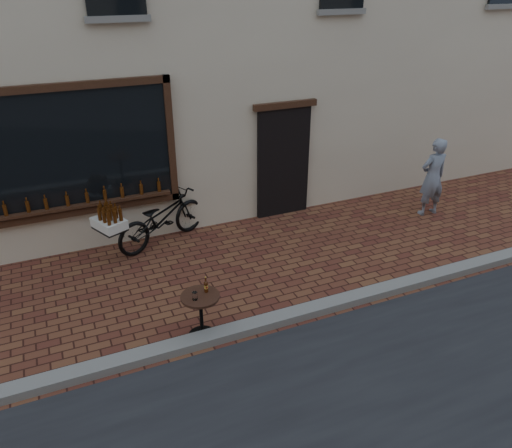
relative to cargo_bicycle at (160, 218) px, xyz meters
name	(u,v)px	position (x,y,z in m)	size (l,w,h in m)	color
ground	(269,335)	(0.71, -3.18, -0.51)	(90.00, 90.00, 0.00)	#4D2119
kerb	(263,323)	(0.71, -2.98, -0.45)	(90.00, 0.25, 0.12)	slate
cargo_bicycle	(160,218)	(0.00, 0.00, 0.00)	(2.25, 1.46, 1.07)	black
bistro_table	(201,307)	(-0.13, -2.83, -0.03)	(0.52, 0.52, 0.90)	black
pedestrian	(433,177)	(5.37, -0.94, 0.30)	(0.59, 0.39, 1.61)	slate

